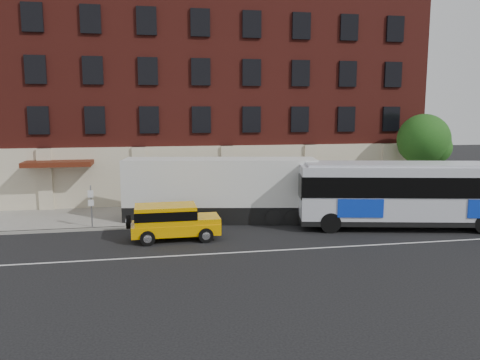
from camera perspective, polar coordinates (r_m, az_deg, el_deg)
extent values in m
plane|color=black|center=(22.25, 3.21, -8.91)|extent=(120.00, 120.00, 0.00)
cube|color=#9B988D|center=(30.76, -0.74, -3.85)|extent=(60.00, 6.00, 0.15)
cube|color=#9B988D|center=(27.88, 0.30, -5.14)|extent=(60.00, 0.25, 0.15)
cube|color=silver|center=(22.71, 2.91, -8.52)|extent=(60.00, 0.12, 0.01)
cube|color=#5B1B15|center=(37.97, -2.83, 9.99)|extent=(30.00, 10.00, 15.00)
cube|color=#BCB195|center=(33.17, -1.58, 0.69)|extent=(30.00, 0.35, 4.00)
cube|color=#4D1C0D|center=(32.36, -20.98, 1.90)|extent=(4.20, 2.20, 0.30)
cube|color=#BCB195|center=(33.41, -22.33, 0.12)|extent=(0.90, 0.55, 4.00)
cube|color=#BCB195|center=(32.70, -12.00, 0.40)|extent=(0.90, 0.55, 4.00)
cube|color=#BCB195|center=(33.07, -1.55, 0.67)|extent=(0.90, 0.55, 4.00)
cube|color=#BCB195|center=(34.50, 8.34, 0.91)|extent=(0.90, 0.55, 4.00)
cube|color=#BCB195|center=(36.86, 17.21, 1.10)|extent=(0.90, 0.55, 4.00)
cube|color=black|center=(33.34, -23.07, 6.62)|extent=(1.30, 0.20, 1.80)
cube|color=black|center=(32.76, -17.04, 6.90)|extent=(1.30, 0.20, 1.80)
cube|color=black|center=(32.55, -10.87, 7.11)|extent=(1.30, 0.20, 1.80)
cube|color=black|center=(32.72, -4.68, 7.24)|extent=(1.30, 0.20, 1.80)
cube|color=black|center=(33.25, 1.38, 7.29)|extent=(1.30, 0.20, 1.80)
cube|color=black|center=(34.14, 7.19, 7.25)|extent=(1.30, 0.20, 1.80)
cube|color=black|center=(35.35, 12.65, 7.16)|extent=(1.30, 0.20, 1.80)
cube|color=black|center=(36.86, 17.70, 7.01)|extent=(1.30, 0.20, 1.80)
cube|color=black|center=(33.42, -23.39, 12.10)|extent=(1.30, 0.20, 1.80)
cube|color=black|center=(32.85, -17.29, 12.49)|extent=(1.30, 0.20, 1.80)
cube|color=black|center=(32.64, -11.03, 12.74)|extent=(1.30, 0.20, 1.80)
cube|color=black|center=(32.81, -4.75, 12.84)|extent=(1.30, 0.20, 1.80)
cube|color=black|center=(33.34, 1.40, 12.79)|extent=(1.30, 0.20, 1.80)
cube|color=black|center=(34.22, 7.29, 12.62)|extent=(1.30, 0.20, 1.80)
cube|color=black|center=(35.44, 12.82, 12.33)|extent=(1.30, 0.20, 1.80)
cube|color=black|center=(36.94, 17.93, 11.97)|extent=(1.30, 0.20, 1.80)
cube|color=black|center=(33.81, -23.72, 17.51)|extent=(1.30, 0.20, 1.80)
cube|color=black|center=(33.25, -17.54, 17.99)|extent=(1.30, 0.20, 1.80)
cube|color=black|center=(33.04, -11.19, 18.27)|extent=(1.30, 0.20, 1.80)
cube|color=black|center=(33.20, -4.82, 18.35)|extent=(1.30, 0.20, 1.80)
cube|color=black|center=(33.73, 1.42, 18.22)|extent=(1.30, 0.20, 1.80)
cube|color=black|center=(34.61, 7.39, 17.91)|extent=(1.30, 0.20, 1.80)
cube|color=black|center=(35.80, 12.99, 17.45)|extent=(1.30, 0.20, 1.80)
cube|color=black|center=(37.29, 18.16, 16.88)|extent=(1.30, 0.20, 1.80)
cube|color=black|center=(33.22, -19.75, -0.49)|extent=(2.60, 0.15, 2.80)
cube|color=black|center=(32.77, -9.35, -0.22)|extent=(2.60, 0.15, 2.80)
cube|color=black|center=(33.42, 0.99, 0.06)|extent=(2.60, 0.15, 2.80)
cube|color=black|center=(35.09, 10.63, 0.32)|extent=(2.60, 0.15, 2.80)
cylinder|color=slate|center=(27.58, -17.44, -3.19)|extent=(0.07, 0.07, 2.50)
cube|color=silver|center=(27.28, -17.55, -1.61)|extent=(0.30, 0.03, 0.40)
cube|color=silver|center=(27.37, -17.50, -2.64)|extent=(0.30, 0.03, 0.35)
cylinder|color=#3C2A1E|center=(35.73, 20.98, -0.12)|extent=(0.32, 0.32, 3.00)
sphere|color=#143F12|center=(35.44, 21.22, 4.52)|extent=(3.60, 3.60, 3.60)
sphere|color=#143F12|center=(35.51, 22.48, 3.65)|extent=(2.20, 2.20, 2.20)
sphere|color=#143F12|center=(35.50, 20.03, 3.94)|extent=(2.00, 2.00, 2.00)
cube|color=silver|center=(28.46, 20.74, -1.50)|extent=(13.67, 5.48, 3.18)
cube|color=black|center=(28.74, 20.58, -4.41)|extent=(13.74, 5.55, 0.28)
cube|color=silver|center=(28.23, 20.91, 1.79)|extent=(12.95, 5.01, 0.13)
cube|color=black|center=(28.38, 20.79, -0.45)|extent=(13.78, 5.58, 1.12)
cube|color=#0B2EB1|center=(26.22, 14.31, -3.33)|extent=(2.41, 0.55, 1.00)
cube|color=#0B2EB1|center=(31.10, 25.65, -2.08)|extent=(2.41, 0.55, 1.00)
cylinder|color=black|center=(26.26, 10.82, -5.07)|extent=(1.16, 0.56, 1.12)
cylinder|color=black|center=(28.69, 10.01, -3.89)|extent=(1.16, 0.56, 1.12)
cylinder|color=black|center=(31.02, 25.30, -3.66)|extent=(1.16, 0.56, 1.12)
cube|color=#EBA200|center=(24.75, -7.72, -5.72)|extent=(4.49, 1.92, 0.56)
cube|color=#EBA200|center=(24.55, -8.95, -4.07)|extent=(3.09, 1.86, 0.93)
cube|color=black|center=(24.54, -8.96, -3.97)|extent=(3.13, 1.90, 0.47)
cube|color=#EBA200|center=(24.78, -4.19, -4.65)|extent=(1.42, 1.79, 0.28)
cube|color=black|center=(24.96, -2.54, -5.42)|extent=(0.07, 1.49, 0.51)
cylinder|color=black|center=(24.63, -13.28, -4.94)|extent=(0.21, 0.71, 0.71)
cylinder|color=black|center=(24.05, -4.12, -6.65)|extent=(0.75, 0.27, 0.74)
cylinder|color=silver|center=(24.05, -4.12, -6.65)|extent=(0.41, 0.28, 0.41)
cylinder|color=black|center=(25.80, -4.63, -5.61)|extent=(0.75, 0.27, 0.74)
cylinder|color=silver|center=(25.80, -4.63, -5.61)|extent=(0.41, 0.28, 0.41)
cylinder|color=black|center=(23.89, -11.06, -6.90)|extent=(0.75, 0.27, 0.74)
cylinder|color=silver|center=(23.89, -11.06, -6.90)|extent=(0.41, 0.28, 0.41)
cylinder|color=black|center=(25.65, -11.07, -5.83)|extent=(0.75, 0.27, 0.74)
cylinder|color=silver|center=(25.65, -11.07, -5.83)|extent=(0.41, 0.28, 0.41)
cube|color=black|center=(28.53, -2.38, -3.92)|extent=(11.52, 4.19, 1.04)
cube|color=silver|center=(28.19, -2.41, -0.18)|extent=(11.52, 4.22, 2.73)
cylinder|color=black|center=(27.96, -11.19, -4.44)|extent=(0.97, 0.42, 0.94)
cylinder|color=black|center=(30.04, -10.43, -3.52)|extent=(0.97, 0.42, 0.94)
cylinder|color=black|center=(27.77, -8.90, -4.46)|extent=(0.97, 0.42, 0.94)
cylinder|color=black|center=(29.86, -8.29, -3.54)|extent=(0.97, 0.42, 0.94)
cylinder|color=black|center=(27.55, 4.03, -4.48)|extent=(0.97, 0.42, 0.94)
cylinder|color=black|center=(29.66, 3.71, -3.55)|extent=(0.97, 0.42, 0.94)
cylinder|color=black|center=(27.66, 6.37, -4.46)|extent=(0.97, 0.42, 0.94)
cylinder|color=black|center=(29.76, 5.88, -3.53)|extent=(0.97, 0.42, 0.94)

